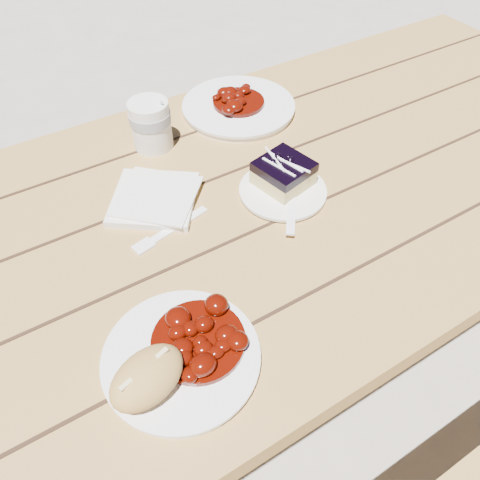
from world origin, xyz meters
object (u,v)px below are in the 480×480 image
coffee_cup (151,125)px  picnic_table (233,260)px  dessert_plate (283,191)px  second_plate (239,107)px  main_plate (182,358)px  bread_roll (147,377)px  blueberry_cake (284,173)px

coffee_cup → picnic_table: bearing=-78.5°
dessert_plate → second_plate: 0.30m
main_plate → dessert_plate: 0.39m
bread_roll → second_plate: bearing=49.2°
picnic_table → bread_roll: bread_roll is taller
main_plate → coffee_cup: (0.17, 0.48, 0.04)m
picnic_table → dessert_plate: bearing=-14.2°
picnic_table → blueberry_cake: blueberry_cake is taller
main_plate → coffee_cup: 0.51m
picnic_table → main_plate: bearing=-133.0°
picnic_table → coffee_cup: 0.33m
picnic_table → second_plate: (0.17, 0.27, 0.17)m
main_plate → blueberry_cake: 0.40m
picnic_table → bread_roll: 0.43m
blueberry_cake → coffee_cup: 0.30m
main_plate → blueberry_cake: size_ratio=1.97×
picnic_table → second_plate: second_plate is taller
main_plate → bread_roll: 0.07m
main_plate → coffee_cup: coffee_cup is taller
bread_roll → second_plate: bread_roll is taller
dessert_plate → bread_roll: bearing=-148.0°
dessert_plate → blueberry_cake: 0.04m
blueberry_cake → second_plate: size_ratio=0.43×
bread_roll → dessert_plate: bearing=32.0°
blueberry_cake → second_plate: (0.07, 0.27, -0.03)m
bread_roll → coffee_cup: bearing=65.4°
coffee_cup → second_plate: bearing=5.8°
picnic_table → dessert_plate: (0.10, -0.02, 0.17)m
coffee_cup → blueberry_cake: bearing=-58.1°
blueberry_cake → coffee_cup: size_ratio=1.07×
picnic_table → coffee_cup: bearing=101.5°
main_plate → dessert_plate: size_ratio=1.34×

